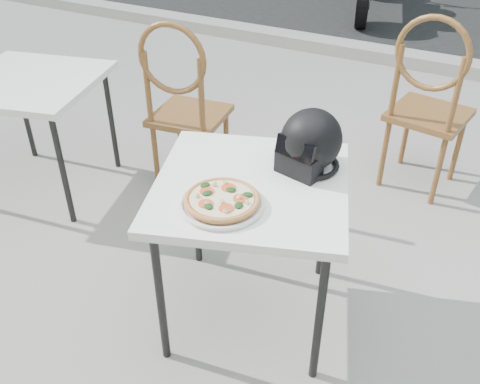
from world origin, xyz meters
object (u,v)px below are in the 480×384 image
at_px(cafe_table_side, 30,89).
at_px(cafe_chair_main, 429,97).
at_px(cafe_table_main, 251,196).
at_px(pizza, 222,199).
at_px(helmet, 310,143).
at_px(plate, 222,204).
at_px(cafe_chair_side, 183,100).

bearing_deg(cafe_table_side, cafe_chair_main, 26.81).
relative_size(cafe_table_main, cafe_chair_main, 0.87).
relative_size(pizza, helmet, 1.10).
height_order(cafe_chair_main, cafe_table_side, cafe_chair_main).
height_order(cafe_table_main, helmet, helmet).
bearing_deg(cafe_table_main, cafe_chair_main, 72.77).
relative_size(plate, pizza, 1.16).
bearing_deg(plate, helmet, 65.71).
xyz_separation_m(cafe_table_main, helmet, (0.16, 0.21, 0.18)).
xyz_separation_m(plate, helmet, (0.18, 0.41, 0.10)).
height_order(cafe_chair_main, cafe_chair_side, cafe_chair_main).
height_order(cafe_table_main, pizza, pizza).
bearing_deg(helmet, pizza, -100.93).
bearing_deg(cafe_table_main, cafe_table_side, 166.68).
height_order(plate, cafe_table_side, plate).
bearing_deg(plate, pizza, 85.90).
distance_m(cafe_table_main, cafe_chair_side, 1.12).
bearing_deg(cafe_table_side, helmet, -5.41).
height_order(pizza, cafe_chair_side, cafe_chair_side).
height_order(cafe_table_main, cafe_chair_main, cafe_chair_main).
height_order(helmet, cafe_table_side, helmet).
bearing_deg(cafe_chair_main, plate, 83.61).
bearing_deg(cafe_table_side, cafe_table_main, -13.32).
relative_size(pizza, cafe_chair_side, 0.31).
bearing_deg(cafe_table_side, cafe_chair_side, 26.24).
xyz_separation_m(helmet, cafe_table_side, (-1.76, 0.17, -0.18)).
relative_size(plate, cafe_table_side, 0.43).
bearing_deg(pizza, cafe_chair_main, 73.95).
relative_size(plate, helmet, 1.28).
xyz_separation_m(pizza, cafe_chair_main, (0.46, 1.60, -0.14)).
bearing_deg(helmet, plate, -100.92).
bearing_deg(cafe_chair_main, cafe_table_main, 82.44).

